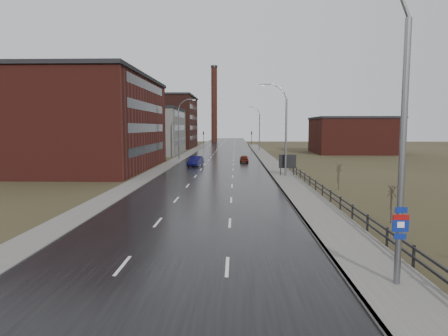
# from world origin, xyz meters

# --- Properties ---
(ground) EXTENTS (320.00, 320.00, 0.00)m
(ground) POSITION_xyz_m (0.00, 0.00, 0.00)
(ground) COLOR #2D2819
(ground) RESTS_ON ground
(road) EXTENTS (14.00, 300.00, 0.06)m
(road) POSITION_xyz_m (0.00, 60.00, 0.03)
(road) COLOR black
(road) RESTS_ON ground
(sidewalk_right) EXTENTS (3.20, 180.00, 0.18)m
(sidewalk_right) POSITION_xyz_m (8.60, 35.00, 0.09)
(sidewalk_right) COLOR #595651
(sidewalk_right) RESTS_ON ground
(curb_right) EXTENTS (0.16, 180.00, 0.18)m
(curb_right) POSITION_xyz_m (7.08, 35.00, 0.09)
(curb_right) COLOR slate
(curb_right) RESTS_ON ground
(sidewalk_left) EXTENTS (2.40, 260.00, 0.12)m
(sidewalk_left) POSITION_xyz_m (-8.20, 60.00, 0.06)
(sidewalk_left) COLOR #595651
(sidewalk_left) RESTS_ON ground
(warehouse_near) EXTENTS (22.44, 28.56, 13.50)m
(warehouse_near) POSITION_xyz_m (-20.99, 45.00, 6.76)
(warehouse_near) COLOR #471914
(warehouse_near) RESTS_ON ground
(warehouse_mid) EXTENTS (16.32, 20.40, 10.50)m
(warehouse_mid) POSITION_xyz_m (-17.99, 78.00, 5.26)
(warehouse_mid) COLOR slate
(warehouse_mid) RESTS_ON ground
(warehouse_far) EXTENTS (26.52, 24.48, 15.50)m
(warehouse_far) POSITION_xyz_m (-22.99, 108.00, 7.76)
(warehouse_far) COLOR #331611
(warehouse_far) RESTS_ON ground
(building_right) EXTENTS (18.36, 16.32, 8.50)m
(building_right) POSITION_xyz_m (30.30, 82.00, 4.26)
(building_right) COLOR #471914
(building_right) RESTS_ON ground
(smokestack) EXTENTS (2.70, 2.70, 30.70)m
(smokestack) POSITION_xyz_m (-6.00, 150.00, 15.50)
(smokestack) COLOR #331611
(smokestack) RESTS_ON ground
(streetlight_main) EXTENTS (3.91, 0.29, 12.11)m
(streetlight_main) POSITION_xyz_m (8.47, 2.00, 6.06)
(streetlight_main) COLOR slate
(streetlight_main) RESTS_ON ground
(streetlight_right_mid) EXTENTS (3.36, 0.28, 11.35)m
(streetlight_right_mid) POSITION_xyz_m (8.50, 36.00, 5.84)
(streetlight_right_mid) COLOR slate
(streetlight_right_mid) RESTS_ON ground
(streetlight_left) EXTENTS (3.36, 0.28, 11.35)m
(streetlight_left) POSITION_xyz_m (-7.70, 62.00, 5.84)
(streetlight_left) COLOR slate
(streetlight_left) RESTS_ON ground
(streetlight_right_far) EXTENTS (3.36, 0.28, 11.35)m
(streetlight_right_far) POSITION_xyz_m (8.50, 90.00, 5.84)
(streetlight_right_far) COLOR slate
(streetlight_right_far) RESTS_ON ground
(guardrail) EXTENTS (0.10, 53.05, 1.10)m
(guardrail) POSITION_xyz_m (10.30, 18.31, 0.71)
(guardrail) COLOR black
(guardrail) RESTS_ON ground
(shrub_c) EXTENTS (0.57, 0.60, 2.41)m
(shrub_c) POSITION_xyz_m (12.61, 12.49, 1.28)
(shrub_c) COLOR #382D23
(shrub_c) RESTS_ON ground
(shrub_d) EXTENTS (0.45, 0.47, 1.86)m
(shrub_d) POSITION_xyz_m (14.16, 16.58, 0.98)
(shrub_d) COLOR #382D23
(shrub_d) RESTS_ON ground
(shrub_e) EXTENTS (0.60, 0.64, 2.56)m
(shrub_e) POSITION_xyz_m (12.81, 26.29, 1.36)
(shrub_e) COLOR #382D23
(shrub_e) RESTS_ON ground
(shrub_f) EXTENTS (0.43, 0.46, 1.80)m
(shrub_f) POSITION_xyz_m (13.96, 31.22, 0.95)
(shrub_f) COLOR #382D23
(shrub_f) RESTS_ON ground
(billboard) EXTENTS (2.13, 0.17, 2.74)m
(billboard) POSITION_xyz_m (9.10, 36.62, 1.81)
(billboard) COLOR black
(billboard) RESTS_ON ground
(traffic_light_left) EXTENTS (0.58, 2.73, 5.30)m
(traffic_light_left) POSITION_xyz_m (-8.00, 120.00, 4.60)
(traffic_light_left) COLOR black
(traffic_light_left) RESTS_ON ground
(traffic_light_right) EXTENTS (0.58, 2.73, 5.30)m
(traffic_light_right) POSITION_xyz_m (8.00, 120.00, 4.60)
(traffic_light_right) COLOR black
(traffic_light_right) RESTS_ON ground
(car_near) EXTENTS (2.26, 4.90, 1.55)m
(car_near) POSITION_xyz_m (-3.57, 48.96, 0.78)
(car_near) COLOR #0C0B3A
(car_near) RESTS_ON ground
(car_far) EXTENTS (1.51, 3.75, 1.28)m
(car_far) POSITION_xyz_m (4.17, 56.02, 0.64)
(car_far) COLOR #52180D
(car_far) RESTS_ON ground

